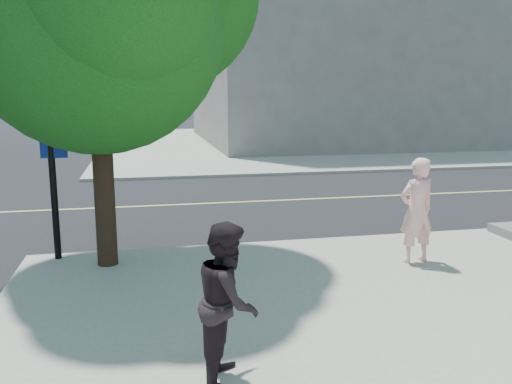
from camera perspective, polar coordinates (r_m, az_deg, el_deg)
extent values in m
plane|color=black|center=(10.73, -17.78, -6.68)|extent=(140.00, 140.00, 0.00)
cube|color=black|center=(15.08, -16.15, -1.66)|extent=(140.00, 9.00, 0.01)
cube|color=gray|center=(34.16, 9.27, 5.34)|extent=(29.00, 25.00, 0.12)
cube|color=slate|center=(34.91, 10.12, 17.03)|extent=(18.00, 16.00, 14.00)
imported|color=#FAB4B1|center=(9.79, 16.63, -1.90)|extent=(0.74, 0.55, 1.86)
imported|color=black|center=(5.68, -2.95, -11.45)|extent=(0.80, 0.94, 1.68)
cylinder|color=black|center=(9.48, -15.89, 2.72)|extent=(0.35, 0.35, 3.48)
sphere|color=#175616|center=(9.46, -16.63, 16.78)|extent=(4.26, 4.26, 4.26)
cylinder|color=black|center=(10.07, -20.93, 4.94)|extent=(0.12, 0.12, 4.21)
cube|color=white|center=(10.01, -20.85, 7.80)|extent=(0.55, 0.04, 0.20)
cube|color=navy|center=(10.04, -20.66, 4.95)|extent=(0.45, 0.04, 0.55)
imported|color=black|center=(10.04, -21.43, 12.35)|extent=(0.16, 0.20, 1.00)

